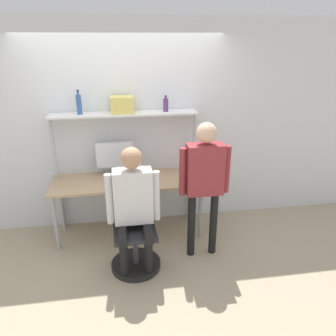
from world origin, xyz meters
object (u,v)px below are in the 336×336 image
object	(u,v)px
office_chair	(135,243)
monitor	(115,157)
bottle_blue	(79,104)
bottle_purple	(166,105)
person_standing	(205,174)
person_seated	(133,201)
laptop	(132,179)
cell_phone	(153,181)
storage_box	(122,105)

from	to	relation	value
office_chair	monitor	bearing A→B (deg)	101.25
bottle_blue	bottle_purple	bearing A→B (deg)	0.00
person_standing	person_seated	bearing A→B (deg)	-169.79
bottle_blue	bottle_purple	xyz separation A→B (m)	(1.04, 0.00, -0.04)
laptop	person_standing	size ratio (longest dim) A/B	0.21
cell_phone	storage_box	size ratio (longest dim) A/B	0.54
laptop	storage_box	bearing A→B (deg)	103.09
office_chair	bottle_blue	bearing A→B (deg)	122.51
laptop	monitor	bearing A→B (deg)	124.37
monitor	person_standing	size ratio (longest dim) A/B	0.31
cell_phone	storage_box	world-z (taller)	storage_box
office_chair	bottle_purple	xyz separation A→B (m)	(0.49, 0.88, 1.38)
office_chair	bottle_blue	xyz separation A→B (m)	(-0.56, 0.88, 1.41)
person_seated	storage_box	distance (m)	1.25
office_chair	bottle_purple	size ratio (longest dim) A/B	4.84
bottle_blue	bottle_purple	world-z (taller)	bottle_blue
storage_box	person_seated	bearing A→B (deg)	-86.78
person_standing	bottle_purple	world-z (taller)	bottle_purple
storage_box	laptop	bearing A→B (deg)	-76.91
bottle_blue	cell_phone	bearing A→B (deg)	-18.45
bottle_blue	laptop	bearing A→B (deg)	-26.07
person_seated	person_standing	distance (m)	0.84
laptop	person_standing	xyz separation A→B (m)	(0.79, -0.50, 0.21)
laptop	bottle_blue	bearing A→B (deg)	153.93
person_standing	storage_box	bearing A→B (deg)	137.70
storage_box	bottle_blue	bearing A→B (deg)	180.00
person_standing	storage_box	distance (m)	1.33
monitor	bottle_blue	world-z (taller)	bottle_blue
office_chair	person_seated	bearing A→B (deg)	-88.56
laptop	cell_phone	xyz separation A→B (m)	(0.26, 0.00, -0.05)
cell_phone	person_seated	xyz separation A→B (m)	(-0.27, -0.64, 0.08)
bottle_purple	office_chair	bearing A→B (deg)	-118.98
office_chair	bottle_blue	size ratio (longest dim) A/B	3.31
monitor	bottle_purple	distance (m)	0.93
cell_phone	person_seated	distance (m)	0.70
cell_phone	office_chair	bearing A→B (deg)	-114.60
laptop	bottle_purple	size ratio (longest dim) A/B	1.71
laptop	person_standing	distance (m)	0.96
cell_phone	person_standing	bearing A→B (deg)	-43.34
bottle_blue	storage_box	xyz separation A→B (m)	(0.51, 0.00, -0.02)
cell_phone	person_seated	bearing A→B (deg)	-112.95
person_seated	bottle_blue	bearing A→B (deg)	121.25
bottle_purple	cell_phone	bearing A→B (deg)	-127.26
laptop	bottle_purple	xyz separation A→B (m)	(0.47, 0.28, 0.85)
laptop	bottle_blue	distance (m)	1.09
monitor	office_chair	size ratio (longest dim) A/B	0.52
office_chair	storage_box	size ratio (longest dim) A/B	3.39
cell_phone	bottle_blue	xyz separation A→B (m)	(-0.83, 0.28, 0.94)
laptop	cell_phone	bearing A→B (deg)	0.57
person_standing	cell_phone	bearing A→B (deg)	136.66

